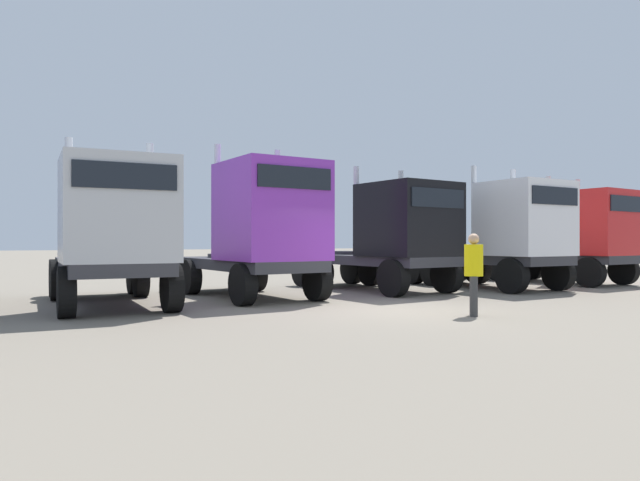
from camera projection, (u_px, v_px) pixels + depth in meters
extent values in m
plane|color=gray|center=(395.00, 310.00, 13.57)|extent=(200.00, 200.00, 0.00)
cube|color=#333338|center=(107.00, 265.00, 14.92)|extent=(2.32, 6.41, 0.30)
cube|color=#B7BABF|center=(118.00, 210.00, 13.14)|extent=(2.45, 2.44, 2.36)
cube|color=black|center=(126.00, 176.00, 12.05)|extent=(2.10, 0.08, 0.55)
cylinder|color=silver|center=(150.00, 202.00, 14.77)|extent=(0.18, 0.18, 2.96)
cylinder|color=silver|center=(69.00, 199.00, 13.91)|extent=(0.18, 0.18, 2.96)
cylinder|color=#333338|center=(101.00, 256.00, 16.17)|extent=(1.12, 1.12, 0.12)
cylinder|color=black|center=(172.00, 288.00, 13.19)|extent=(0.37, 1.10, 1.09)
cylinder|color=black|center=(66.00, 292.00, 12.20)|extent=(0.37, 1.10, 1.09)
cylinder|color=black|center=(141.00, 278.00, 16.83)|extent=(0.37, 1.10, 1.09)
cylinder|color=black|center=(58.00, 280.00, 15.84)|extent=(0.37, 1.10, 1.09)
cylinder|color=black|center=(135.00, 276.00, 17.81)|extent=(0.37, 1.10, 1.09)
cylinder|color=black|center=(56.00, 278.00, 16.82)|extent=(0.37, 1.10, 1.09)
cube|color=#333338|center=(244.00, 264.00, 17.06)|extent=(2.91, 6.26, 0.30)
cube|color=purple|center=(271.00, 211.00, 15.59)|extent=(2.69, 2.81, 2.63)
cube|color=black|center=(295.00, 178.00, 14.50)|extent=(2.09, 0.29, 0.55)
cylinder|color=silver|center=(277.00, 204.00, 17.30)|extent=(0.20, 0.20, 3.23)
cylinder|color=silver|center=(218.00, 202.00, 16.28)|extent=(0.20, 0.20, 3.23)
cylinder|color=#333338|center=(225.00, 256.00, 18.18)|extent=(1.22, 1.22, 0.12)
cylinder|color=black|center=(317.00, 281.00, 15.70)|extent=(0.47, 1.09, 1.06)
cylinder|color=black|center=(243.00, 285.00, 14.52)|extent=(0.47, 1.09, 1.06)
cylinder|color=black|center=(256.00, 275.00, 18.85)|extent=(0.47, 1.09, 1.06)
cylinder|color=black|center=(191.00, 277.00, 17.67)|extent=(0.47, 1.09, 1.06)
cylinder|color=black|center=(242.00, 273.00, 19.78)|extent=(0.47, 1.09, 1.06)
cylinder|color=black|center=(179.00, 275.00, 18.59)|extent=(0.47, 1.09, 1.06)
cube|color=#333338|center=(372.00, 260.00, 19.32)|extent=(3.09, 6.28, 0.30)
cube|color=black|center=(408.00, 220.00, 17.86)|extent=(2.75, 2.82, 2.24)
cube|color=black|center=(438.00, 198.00, 16.82)|extent=(2.08, 0.36, 0.55)
cylinder|color=silver|center=(401.00, 213.00, 19.54)|extent=(0.21, 0.21, 2.84)
cylinder|color=silver|center=(356.00, 211.00, 18.47)|extent=(0.21, 0.21, 2.84)
cylinder|color=#333338|center=(348.00, 253.00, 20.41)|extent=(1.25, 1.25, 0.12)
cylinder|color=black|center=(447.00, 275.00, 18.03)|extent=(0.51, 1.14, 1.10)
cylinder|color=black|center=(393.00, 278.00, 16.79)|extent=(0.51, 1.14, 1.10)
cylinder|color=black|center=(371.00, 270.00, 21.10)|extent=(0.51, 1.14, 1.10)
cylinder|color=black|center=(321.00, 272.00, 19.85)|extent=(0.51, 1.14, 1.10)
cylinder|color=black|center=(352.00, 269.00, 22.00)|extent=(0.51, 1.14, 1.10)
cylinder|color=black|center=(303.00, 271.00, 20.76)|extent=(0.51, 1.14, 1.10)
cube|color=#333338|center=(483.00, 259.00, 20.30)|extent=(2.71, 6.03, 0.30)
cube|color=white|center=(525.00, 219.00, 18.77)|extent=(2.59, 2.48, 2.38)
cube|color=black|center=(555.00, 196.00, 17.77)|extent=(2.10, 0.23, 0.55)
cylinder|color=silver|center=(513.00, 212.00, 20.36)|extent=(0.20, 0.20, 2.98)
cylinder|color=silver|center=(474.00, 211.00, 19.39)|extent=(0.20, 0.20, 2.98)
cylinder|color=#333338|center=(457.00, 252.00, 21.41)|extent=(1.19, 1.19, 0.12)
cylinder|color=black|center=(558.00, 274.00, 18.95)|extent=(0.45, 1.13, 1.10)
cylinder|color=black|center=(512.00, 276.00, 17.83)|extent=(0.45, 1.13, 1.10)
cylinder|color=black|center=(477.00, 269.00, 22.01)|extent=(0.45, 1.13, 1.10)
cylinder|color=black|center=(433.00, 271.00, 20.88)|extent=(0.45, 1.13, 1.10)
cylinder|color=black|center=(457.00, 268.00, 22.95)|extent=(0.45, 1.13, 1.10)
cylinder|color=black|center=(414.00, 269.00, 21.83)|extent=(0.45, 1.13, 1.10)
cube|color=#333338|center=(548.00, 258.00, 22.78)|extent=(3.09, 6.43, 0.30)
cube|color=red|center=(595.00, 223.00, 21.17)|extent=(2.71, 2.61, 2.33)
cube|color=black|center=(627.00, 204.00, 20.21)|extent=(2.08, 0.35, 0.55)
cylinder|color=silver|center=(578.00, 217.00, 22.77)|extent=(0.20, 0.20, 2.93)
cylinder|color=silver|center=(548.00, 216.00, 21.71)|extent=(0.20, 0.20, 2.93)
cylinder|color=#333338|center=(519.00, 252.00, 23.91)|extent=(1.25, 1.25, 0.12)
cylinder|color=black|center=(624.00, 271.00, 21.42)|extent=(0.50, 1.10, 1.06)
cylinder|color=black|center=(590.00, 272.00, 20.19)|extent=(0.50, 1.10, 1.06)
cylinder|color=black|center=(533.00, 267.00, 24.63)|extent=(0.50, 1.10, 1.06)
cylinder|color=black|center=(499.00, 268.00, 23.40)|extent=(0.50, 1.10, 1.06)
cylinder|color=black|center=(511.00, 266.00, 25.54)|extent=(0.50, 1.10, 1.06)
cylinder|color=black|center=(478.00, 267.00, 24.31)|extent=(0.50, 1.10, 1.06)
cylinder|color=#383838|center=(473.00, 295.00, 12.69)|extent=(0.22, 0.22, 0.87)
cylinder|color=#383838|center=(474.00, 297.00, 12.42)|extent=(0.22, 0.22, 0.87)
cylinder|color=yellow|center=(474.00, 260.00, 12.56)|extent=(0.56, 0.56, 0.68)
sphere|color=tan|center=(474.00, 239.00, 12.56)|extent=(0.23, 0.23, 0.23)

